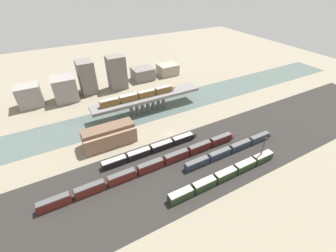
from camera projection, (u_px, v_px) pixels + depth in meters
The scene contains 17 objects.
ground_plane at pixel (169, 133), 118.54m from camera, with size 400.00×400.00×0.00m, color gray.
railbed_yard at pixel (195, 161), 101.27m from camera, with size 280.00×42.00×0.01m, color #282623.
river_water at pixel (148, 110), 138.03m from camera, with size 320.00×24.81×0.01m, color #4C5B56.
bridge at pixel (147, 99), 133.63m from camera, with size 67.01×9.85×9.34m.
train_on_bridge at pixel (140, 95), 129.70m from camera, with size 47.41×2.77×3.84m.
train_yard_near at pixel (228, 174), 92.63m from camera, with size 56.28×3.16×3.86m.
train_yard_mid at pixel (232, 149), 105.37m from camera, with size 53.39×2.61×3.74m.
train_yard_far at pixel (153, 165), 96.31m from camera, with size 92.27×2.69×4.19m.
train_yard_outer at pixel (153, 149), 105.72m from camera, with size 50.09×2.93×3.43m.
warehouse_building at pixel (109, 135), 109.45m from camera, with size 25.18×10.66×9.71m.
signal_tower at pixel (262, 150), 97.84m from camera, with size 1.00×0.77×12.99m.
city_block_far_left at pixel (29, 96), 138.71m from camera, with size 13.83×11.74×13.79m, color gray.
city_block_left at pixel (65, 89), 144.47m from camera, with size 14.06×14.00×15.80m, color gray.
city_block_center at pixel (87, 77), 152.59m from camera, with size 10.33×13.22×22.06m, color slate.
city_block_right at pixel (117, 73), 157.43m from camera, with size 12.00×10.16×23.23m, color slate.
city_block_far_right at pixel (143, 74), 174.24m from camera, with size 15.75×13.72×9.07m, color slate.
city_block_tall at pixel (168, 70), 182.41m from camera, with size 15.18×12.42×8.44m, color gray.
Camera 1 is at (-46.13, -82.96, 71.10)m, focal length 24.00 mm.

